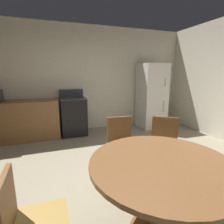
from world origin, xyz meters
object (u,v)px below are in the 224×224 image
object	(u,v)px
oven_range	(74,116)
chair_west	(29,222)
refrigerator	(152,96)
dining_table	(161,177)
chair_northeast	(164,143)
chair_north	(122,143)

from	to	relation	value
oven_range	chair_west	xyz separation A→B (m)	(-0.68, -3.15, 0.03)
refrigerator	chair_west	distance (m)	4.22
dining_table	chair_west	xyz separation A→B (m)	(-1.07, -0.02, -0.11)
chair_west	chair_northeast	distance (m)	1.93
chair_west	chair_north	distance (m)	1.58
chair_west	dining_table	bearing A→B (deg)	0.00
dining_table	chair_west	bearing A→B (deg)	-178.97
oven_range	chair_northeast	xyz separation A→B (m)	(1.04, -2.27, 0.03)
oven_range	chair_northeast	distance (m)	2.50
refrigerator	dining_table	bearing A→B (deg)	-120.00
dining_table	chair_north	distance (m)	1.08
oven_range	chair_northeast	size ratio (longest dim) A/B	1.26
oven_range	refrigerator	distance (m)	2.21
chair_west	oven_range	bearing A→B (deg)	76.82
chair_northeast	dining_table	bearing A→B (deg)	0.00
refrigerator	chair_north	xyz separation A→B (m)	(-1.71, -2.00, -0.38)
chair_north	refrigerator	bearing A→B (deg)	142.75
chair_northeast	chair_west	bearing A→B (deg)	-26.00
oven_range	refrigerator	bearing A→B (deg)	-1.42
oven_range	chair_west	world-z (taller)	oven_range
refrigerator	chair_west	bearing A→B (deg)	-132.65
oven_range	dining_table	bearing A→B (deg)	-82.77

